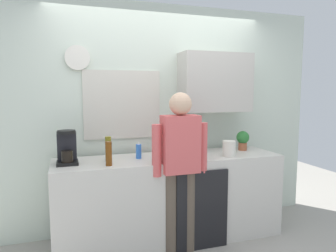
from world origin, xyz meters
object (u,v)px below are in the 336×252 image
person_at_sink (180,159)px  bottle_dark_sauce (204,143)px  potted_plant (243,139)px  storage_canister (229,149)px  coffee_maker (67,149)px  dish_soap (139,151)px  bottle_amber_beer (109,154)px  mixing_bowl (188,155)px  bottle_olive_oil (108,149)px  cup_blue_mug (173,151)px

person_at_sink → bottle_dark_sauce: bearing=41.5°
potted_plant → storage_canister: 0.42m
coffee_maker → dish_soap: 0.71m
bottle_amber_beer → storage_canister: size_ratio=1.35×
mixing_bowl → bottle_amber_beer: bearing=-178.4°
bottle_olive_oil → person_at_sink: size_ratio=0.16×
potted_plant → person_at_sink: 1.02m
bottle_olive_oil → dish_soap: 0.32m
potted_plant → person_at_sink: (-0.94, -0.39, -0.09)m
coffee_maker → mixing_bowl: bearing=-8.7°
person_at_sink → coffee_maker: bearing=157.7°
coffee_maker → bottle_dark_sauce: size_ratio=1.83×
bottle_olive_oil → cup_blue_mug: size_ratio=2.50×
bottle_olive_oil → bottle_amber_beer: bottle_olive_oil is taller
bottle_dark_sauce → storage_canister: bearing=-73.6°
mixing_bowl → potted_plant: 0.84m
bottle_olive_oil → bottle_dark_sauce: bottle_olive_oil is taller
bottle_dark_sauce → bottle_amber_beer: size_ratio=0.78×
potted_plant → dish_soap: potted_plant is taller
cup_blue_mug → mixing_bowl: bearing=-70.9°
coffee_maker → potted_plant: size_ratio=1.43×
coffee_maker → storage_canister: (1.66, -0.19, -0.06)m
cup_blue_mug → person_at_sink: person_at_sink is taller
coffee_maker → mixing_bowl: 1.21m
bottle_olive_oil → bottle_dark_sauce: (1.15, 0.22, -0.03)m
mixing_bowl → potted_plant: potted_plant is taller
potted_plant → dish_soap: 1.28m
bottle_olive_oil → person_at_sink: (0.66, -0.31, -0.09)m
coffee_maker → mixing_bowl: coffee_maker is taller
bottle_amber_beer → person_at_sink: size_ratio=0.14×
storage_canister → potted_plant: bearing=38.2°
storage_canister → bottle_olive_oil: bearing=172.0°
dish_soap → storage_canister: size_ratio=1.06×
storage_canister → coffee_maker: bearing=173.3°
potted_plant → bottle_dark_sauce: bearing=163.3°
bottle_olive_oil → bottle_amber_beer: (-0.02, -0.19, -0.01)m
dish_soap → person_at_sink: person_at_sink is taller
bottle_dark_sauce → mixing_bowl: 0.52m
potted_plant → storage_canister: potted_plant is taller
potted_plant → dish_soap: bearing=-177.4°
bottle_olive_oil → storage_canister: bearing=-8.0°
coffee_maker → storage_canister: bearing=-6.7°
storage_canister → mixing_bowl: bearing=178.6°
bottle_dark_sauce → person_at_sink: size_ratio=0.11×
bottle_olive_oil → storage_canister: bottle_olive_oil is taller
bottle_amber_beer → cup_blue_mug: size_ratio=2.30×
potted_plant → bottle_amber_beer: bearing=-170.5°
dish_soap → person_at_sink: bearing=-44.3°
mixing_bowl → dish_soap: 0.52m
cup_blue_mug → storage_canister: (0.55, -0.24, 0.04)m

